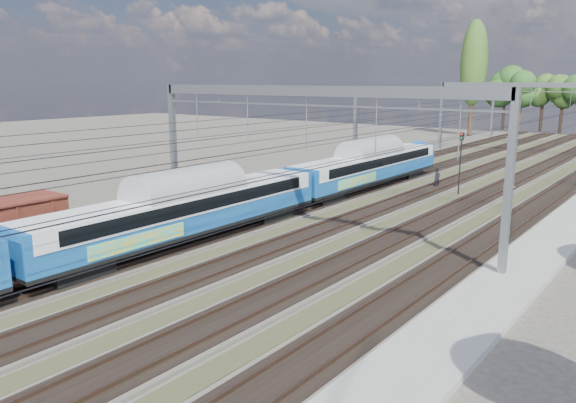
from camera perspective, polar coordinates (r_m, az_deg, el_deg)
The scene contains 7 objects.
track_bed at distance 46.45m, azimuth 12.64°, elevation 0.51°, with size 21.00×130.00×0.34m.
platform at distance 20.03m, azimuth 13.63°, elevation -15.34°, with size 3.00×70.00×0.30m, color gray.
catenary at distance 52.58m, azimuth 16.87°, elevation 8.56°, with size 25.65×130.00×9.00m.
poplar at distance 100.19m, azimuth 18.38°, elevation 13.12°, with size 4.40×4.40×19.04m.
emu_train at distance 31.88m, azimuth -10.87°, elevation -0.17°, with size 2.99×63.28×4.38m.
worker at distance 50.82m, azimuth 14.90°, elevation 2.30°, with size 0.65×0.42×1.77m, color black.
signal_near at distance 47.95m, azimuth 17.13°, elevation 4.46°, with size 0.33×0.30×5.15m.
Camera 1 is at (18.82, 3.55, 9.31)m, focal length 35.00 mm.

